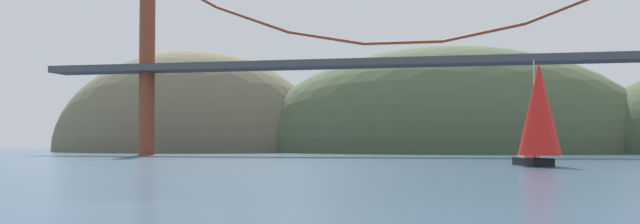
% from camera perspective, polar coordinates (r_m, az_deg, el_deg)
% --- Properties ---
extents(ground_plane, '(360.00, 360.00, 0.00)m').
position_cam_1_polar(ground_plane, '(30.02, -15.03, -7.04)').
color(ground_plane, '#2D4760').
extents(headland_center, '(88.31, 44.00, 46.04)m').
position_cam_1_polar(headland_center, '(161.70, 9.80, -3.09)').
color(headland_center, '#4C5B3D').
rests_on(headland_center, ground_plane).
extents(headland_left, '(66.45, 44.00, 47.45)m').
position_cam_1_polar(headland_left, '(175.58, -10.18, -3.02)').
color(headland_left, '#6B664C').
rests_on(headland_left, ground_plane).
extents(suspension_bridge, '(127.76, 6.00, 33.60)m').
position_cam_1_polar(suspension_bridge, '(122.97, 6.38, 4.09)').
color(suspension_bridge, brown).
rests_on(suspension_bridge, ground_plane).
extents(sailboat_red_spinnaker, '(5.09, 8.64, 10.65)m').
position_cam_1_polar(sailboat_red_spinnaker, '(75.70, 16.55, -0.06)').
color(sailboat_red_spinnaker, black).
rests_on(sailboat_red_spinnaker, ground_plane).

